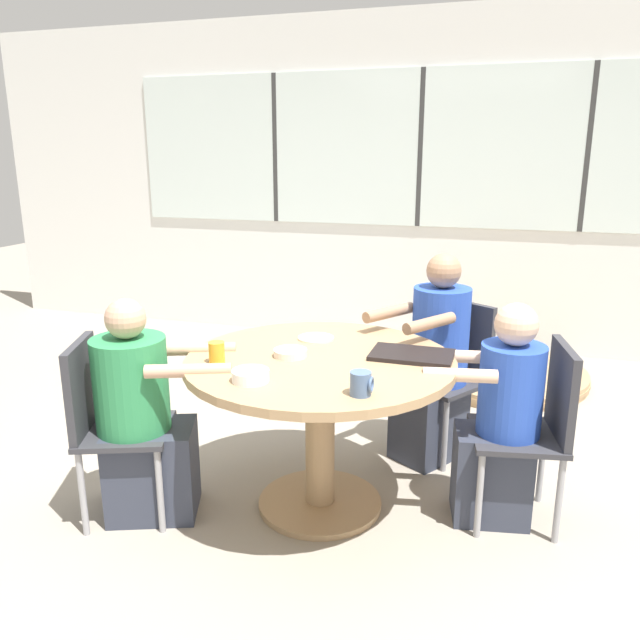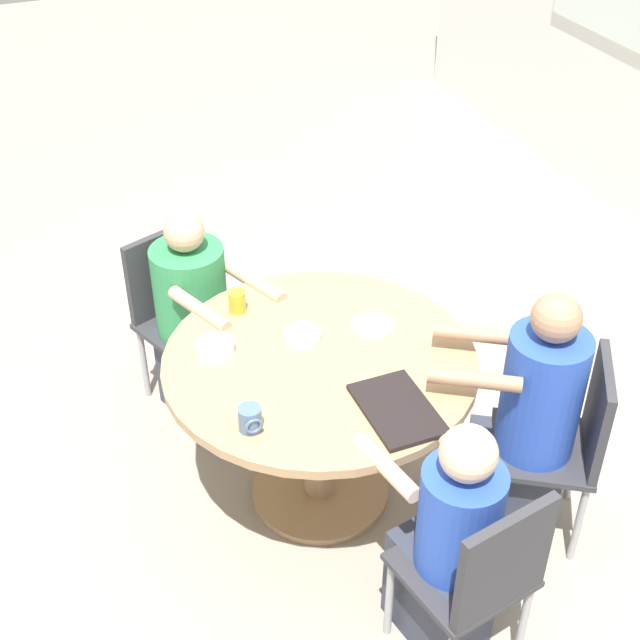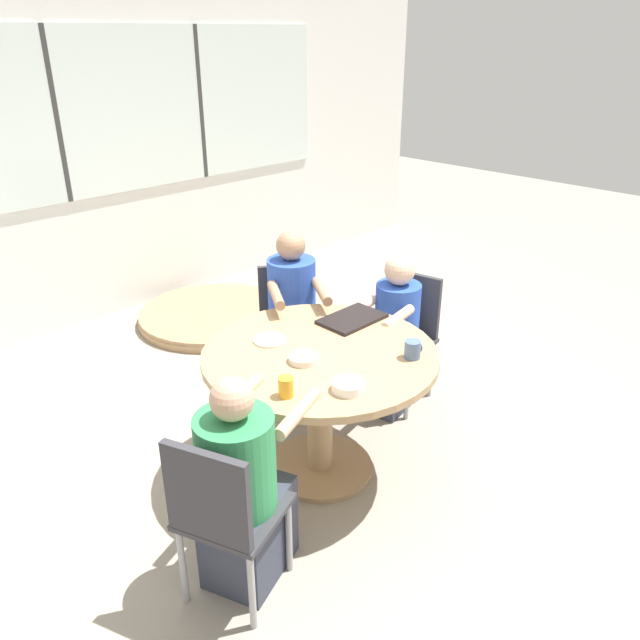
# 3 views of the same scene
# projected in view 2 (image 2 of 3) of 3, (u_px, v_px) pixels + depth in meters

# --- Properties ---
(ground_plane) EXTENTS (16.00, 16.00, 0.00)m
(ground_plane) POSITION_uv_depth(u_px,v_px,m) (320.00, 492.00, 3.94)
(ground_plane) COLOR gray
(dining_table) EXTENTS (1.24, 1.24, 0.76)m
(dining_table) POSITION_uv_depth(u_px,v_px,m) (320.00, 391.00, 3.59)
(dining_table) COLOR tan
(dining_table) RESTS_ON ground_plane
(chair_for_woman_green_shirt) EXTENTS (0.55, 0.55, 0.86)m
(chair_for_woman_green_shirt) POSITION_uv_depth(u_px,v_px,m) (569.00, 435.00, 3.49)
(chair_for_woman_green_shirt) COLOR #333338
(chair_for_woman_green_shirt) RESTS_ON ground_plane
(chair_for_man_blue_shirt) EXTENTS (0.52, 0.52, 0.86)m
(chair_for_man_blue_shirt) POSITION_uv_depth(u_px,v_px,m) (176.00, 305.00, 4.22)
(chair_for_man_blue_shirt) COLOR #333338
(chair_for_man_blue_shirt) RESTS_ON ground_plane
(chair_for_man_teal_shirt) EXTENTS (0.47, 0.47, 0.86)m
(chair_for_man_teal_shirt) POSITION_uv_depth(u_px,v_px,m) (482.00, 572.00, 2.96)
(chair_for_man_teal_shirt) COLOR #333338
(chair_for_man_teal_shirt) RESTS_ON ground_plane
(person_woman_green_shirt) EXTENTS (0.56, 0.64, 1.16)m
(person_woman_green_shirt) POSITION_uv_depth(u_px,v_px,m) (526.00, 428.00, 3.51)
(person_woman_green_shirt) COLOR #333847
(person_woman_green_shirt) RESTS_ON ground_plane
(person_man_blue_shirt) EXTENTS (0.68, 0.53, 1.05)m
(person_man_blue_shirt) POSITION_uv_depth(u_px,v_px,m) (199.00, 328.00, 4.15)
(person_man_blue_shirt) COLOR #333847
(person_man_blue_shirt) RESTS_ON ground_plane
(person_man_teal_shirt) EXTENTS (0.56, 0.38, 1.05)m
(person_man_teal_shirt) POSITION_uv_depth(u_px,v_px,m) (449.00, 546.00, 3.09)
(person_man_teal_shirt) COLOR #333847
(person_man_teal_shirt) RESTS_ON ground_plane
(food_tray_dark) EXTENTS (0.37, 0.24, 0.02)m
(food_tray_dark) POSITION_uv_depth(u_px,v_px,m) (397.00, 409.00, 3.23)
(food_tray_dark) COLOR black
(food_tray_dark) RESTS_ON dining_table
(coffee_mug) EXTENTS (0.09, 0.08, 0.10)m
(coffee_mug) POSITION_uv_depth(u_px,v_px,m) (250.00, 419.00, 3.13)
(coffee_mug) COLOR slate
(coffee_mug) RESTS_ON dining_table
(juice_glass) EXTENTS (0.07, 0.07, 0.10)m
(juice_glass) POSITION_uv_depth(u_px,v_px,m) (237.00, 302.00, 3.71)
(juice_glass) COLOR gold
(juice_glass) RESTS_ON dining_table
(bowl_white_shallow) EXTENTS (0.15, 0.15, 0.05)m
(bowl_white_shallow) POSITION_uv_depth(u_px,v_px,m) (215.00, 348.00, 3.50)
(bowl_white_shallow) COLOR white
(bowl_white_shallow) RESTS_ON dining_table
(bowl_cereal) EXTENTS (0.15, 0.15, 0.03)m
(bowl_cereal) POSITION_uv_depth(u_px,v_px,m) (302.00, 335.00, 3.58)
(bowl_cereal) COLOR silver
(bowl_cereal) RESTS_ON dining_table
(plate_tortillas) EXTENTS (0.18, 0.18, 0.01)m
(plate_tortillas) POSITION_uv_depth(u_px,v_px,m) (372.00, 325.00, 3.65)
(plate_tortillas) COLOR beige
(plate_tortillas) RESTS_ON dining_table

